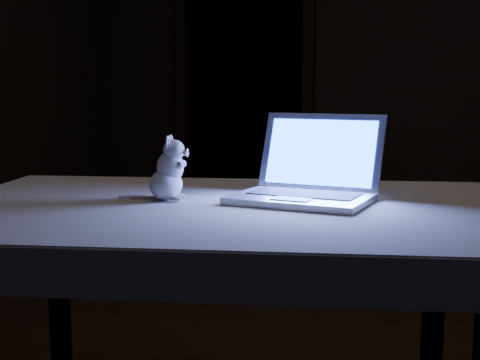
% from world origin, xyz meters
% --- Properties ---
extents(back_wall, '(4.50, 0.04, 2.60)m').
position_xyz_m(back_wall, '(0.00, 2.50, 1.30)').
color(back_wall, black).
rests_on(back_wall, ground).
extents(doorway, '(1.06, 0.36, 2.13)m').
position_xyz_m(doorway, '(-1.10, 2.50, 1.06)').
color(doorway, black).
rests_on(doorway, back_wall).
extents(table, '(1.69, 1.30, 0.81)m').
position_xyz_m(table, '(-0.06, -0.51, 0.40)').
color(table, black).
rests_on(table, floor).
extents(tablecloth, '(1.61, 1.08, 0.11)m').
position_xyz_m(tablecloth, '(-0.14, -0.48, 0.76)').
color(tablecloth, beige).
rests_on(tablecloth, table).
extents(laptop, '(0.41, 0.36, 0.26)m').
position_xyz_m(laptop, '(0.13, -0.41, 0.94)').
color(laptop, silver).
rests_on(laptop, tablecloth).
extents(plush_mouse, '(0.15, 0.15, 0.19)m').
position_xyz_m(plush_mouse, '(-0.25, -0.51, 0.91)').
color(plush_mouse, silver).
rests_on(plush_mouse, tablecloth).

